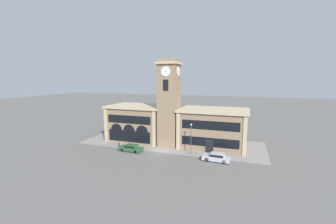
% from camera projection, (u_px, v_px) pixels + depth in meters
% --- Properties ---
extents(ground_plane, '(300.00, 300.00, 0.00)m').
position_uv_depth(ground_plane, '(161.00, 153.00, 44.06)').
color(ground_plane, '#605E5B').
extents(sidewalk_kerb, '(39.58, 13.84, 0.15)m').
position_uv_depth(sidewalk_kerb, '(172.00, 143.00, 50.51)').
color(sidewalk_kerb, gray).
rests_on(sidewalk_kerb, ground_plane).
extents(clock_tower, '(4.68, 4.68, 19.53)m').
position_uv_depth(clock_tower, '(169.00, 103.00, 47.21)').
color(clock_tower, '#897056').
rests_on(clock_tower, ground_plane).
extents(town_hall_left_wing, '(13.25, 9.69, 8.24)m').
position_uv_depth(town_hall_left_wing, '(138.00, 122.00, 53.07)').
color(town_hall_left_wing, '#897056').
rests_on(town_hall_left_wing, ground_plane).
extents(town_hall_right_wing, '(14.20, 9.69, 8.11)m').
position_uv_depth(town_hall_right_wing, '(213.00, 128.00, 47.34)').
color(town_hall_right_wing, '#897056').
rests_on(town_hall_right_wing, ground_plane).
extents(parked_car_near, '(4.97, 2.11, 1.34)m').
position_uv_depth(parked_car_near, '(131.00, 148.00, 44.82)').
color(parked_car_near, '#285633').
rests_on(parked_car_near, ground_plane).
extents(parked_car_mid, '(4.90, 2.09, 1.48)m').
position_uv_depth(parked_car_mid, '(217.00, 157.00, 39.30)').
color(parked_car_mid, '#B2B7C1').
rests_on(parked_car_mid, ground_plane).
extents(street_lamp, '(0.36, 0.36, 5.91)m').
position_uv_depth(street_lamp, '(191.00, 134.00, 42.19)').
color(street_lamp, '#4C4C51').
rests_on(street_lamp, sidewalk_kerb).
extents(bollard, '(0.18, 0.18, 1.06)m').
position_uv_depth(bollard, '(119.00, 144.00, 47.32)').
color(bollard, black).
rests_on(bollard, sidewalk_kerb).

